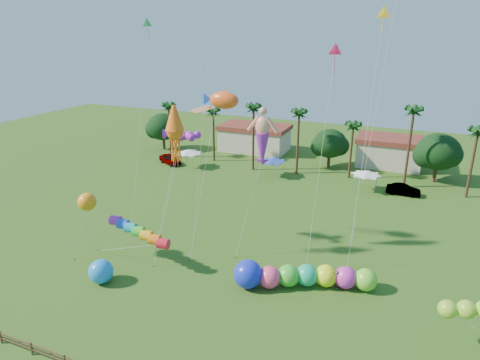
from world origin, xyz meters
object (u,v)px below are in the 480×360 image
at_px(car_a, 170,159).
at_px(car_b, 403,190).
at_px(spectator_b, 337,280).
at_px(blue_ball, 101,271).
at_px(caterpillar_inflatable, 299,276).

xyz_separation_m(car_a, car_b, (37.09, 0.10, -0.09)).
relative_size(spectator_b, blue_ball, 0.79).
distance_m(spectator_b, blue_ball, 20.85).
bearing_deg(car_a, caterpillar_inflatable, -104.36).
distance_m(car_b, caterpillar_inflatable, 28.10).
distance_m(car_a, car_b, 37.09).
bearing_deg(car_b, blue_ball, 144.78).
bearing_deg(spectator_b, car_b, 102.39).
xyz_separation_m(car_b, caterpillar_inflatable, (-7.17, -27.17, 0.33)).
xyz_separation_m(spectator_b, caterpillar_inflatable, (-3.09, -0.95, 0.20)).
bearing_deg(blue_ball, car_a, 111.98).
bearing_deg(blue_ball, car_b, 54.67).
xyz_separation_m(caterpillar_inflatable, blue_ball, (-16.49, -6.20, 0.03)).
xyz_separation_m(car_b, spectator_b, (-4.07, -26.22, 0.13)).
distance_m(car_a, caterpillar_inflatable, 40.35).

